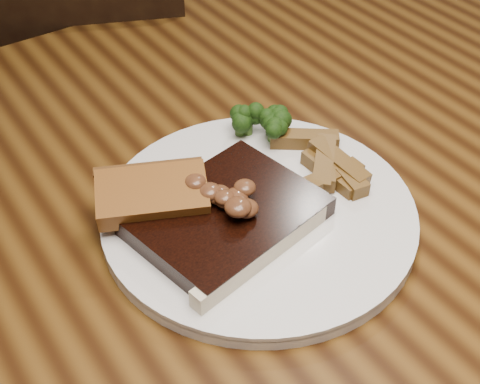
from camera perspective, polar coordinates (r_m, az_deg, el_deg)
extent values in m
cube|color=#4F310F|center=(0.70, -2.07, -2.88)|extent=(1.60, 0.90, 0.04)
cylinder|color=black|center=(1.53, 13.82, 5.95)|extent=(0.07, 0.07, 0.71)
cube|color=black|center=(1.39, -12.88, 4.30)|extent=(0.52, 0.52, 0.04)
cylinder|color=black|center=(1.63, -6.30, 2.44)|extent=(0.04, 0.04, 0.38)
cylinder|color=black|center=(1.66, -17.25, 1.14)|extent=(0.04, 0.04, 0.38)
cylinder|color=black|center=(1.40, -5.12, -5.66)|extent=(0.04, 0.04, 0.38)
cylinder|color=black|center=(1.43, -17.93, -7.02)|extent=(0.04, 0.04, 0.38)
cube|color=black|center=(1.11, -14.57, 8.04)|extent=(0.37, 0.19, 0.41)
cylinder|color=silver|center=(0.67, 1.61, -2.02)|extent=(0.37, 0.37, 0.01)
cube|color=black|center=(0.64, -1.17, -2.18)|extent=(0.19, 0.16, 0.02)
cube|color=beige|center=(0.61, 1.88, -5.52)|extent=(0.16, 0.05, 0.02)
cube|color=brown|center=(0.65, -7.35, -1.53)|extent=(0.12, 0.10, 0.02)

